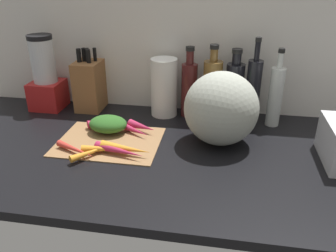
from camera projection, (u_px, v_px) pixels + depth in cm
name	position (u px, v px, depth cm)	size (l,w,h in cm)	color
ground_plane	(158.00, 152.00, 120.38)	(170.00, 80.00, 3.00)	black
wall_back	(175.00, 39.00, 141.09)	(170.00, 3.00, 60.00)	silver
cutting_board	(109.00, 141.00, 123.60)	(36.25, 27.79, 0.80)	#997047
carrot_0	(119.00, 151.00, 113.38)	(3.10, 3.10, 17.77)	#B2264C
carrot_1	(126.00, 149.00, 114.10)	(3.54, 3.54, 17.15)	orange
carrot_2	(135.00, 131.00, 127.51)	(2.53, 2.53, 12.23)	#B2264C
carrot_3	(101.00, 122.00, 133.56)	(3.07, 3.07, 10.02)	#B2264C
carrot_4	(114.00, 130.00, 128.89)	(2.01, 2.01, 10.48)	red
carrot_5	(107.00, 149.00, 115.00)	(2.58, 2.58, 16.99)	orange
carrot_6	(142.00, 127.00, 129.51)	(3.45, 3.45, 11.27)	#B2264C
carrot_7	(76.00, 150.00, 114.84)	(2.26, 2.26, 16.88)	red
carrot_8	(91.00, 152.00, 113.24)	(2.38, 2.38, 14.71)	orange
carrot_greens_pile	(108.00, 124.00, 128.60)	(14.26, 10.97, 6.03)	#2D6023
winter_squash	(221.00, 109.00, 118.19)	(25.62, 23.63, 25.88)	#B2B7A8
knife_block	(89.00, 85.00, 147.55)	(10.59, 13.22, 26.45)	brown
blender_appliance	(46.00, 78.00, 147.52)	(13.30, 13.30, 31.75)	red
paper_towel_roll	(164.00, 87.00, 141.32)	(10.78, 10.78, 23.84)	white
bottle_0	(189.00, 88.00, 140.59)	(6.50, 6.50, 28.86)	#471919
bottle_1	(212.00, 90.00, 135.81)	(7.41, 7.41, 30.70)	brown
bottle_2	(234.00, 91.00, 135.28)	(7.14, 7.14, 29.28)	black
bottle_3	(253.00, 91.00, 132.97)	(5.66, 5.66, 33.95)	black
bottle_4	(275.00, 95.00, 131.94)	(5.34, 5.34, 30.29)	silver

